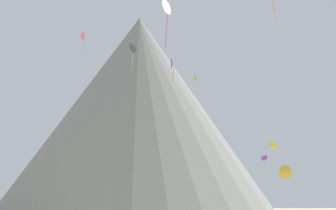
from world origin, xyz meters
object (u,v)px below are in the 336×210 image
kite_gold_low (285,172)px  kite_black_high (132,49)px  rock_massif (142,118)px  kite_yellow_mid (274,145)px  kite_rainbow_high (83,39)px  kite_violet_low (264,158)px  kite_lime_high (195,78)px  kite_indigo_mid (172,65)px  kite_white_high (166,8)px

kite_gold_low → kite_black_high: (-25.30, 7.62, 23.10)m
rock_massif → kite_yellow_mid: rock_massif is taller
kite_rainbow_high → kite_violet_low: (32.22, 7.53, -18.45)m
kite_lime_high → kite_yellow_mid: bearing=28.1°
kite_rainbow_high → kite_indigo_mid: size_ratio=1.05×
kite_violet_low → kite_yellow_mid: 7.02m
kite_gold_low → kite_white_high: kite_white_high is taller
rock_massif → kite_indigo_mid: rock_massif is taller
kite_yellow_mid → kite_white_high: (-24.23, -30.03, 13.44)m
kite_violet_low → kite_indigo_mid: size_ratio=1.14×
kite_violet_low → kite_black_high: size_ratio=0.74×
rock_massif → kite_violet_low: size_ratio=23.62×
kite_white_high → kite_yellow_mid: bearing=-179.4°
kite_yellow_mid → rock_massif: bearing=45.1°
rock_massif → kite_rainbow_high: size_ratio=25.70×
kite_lime_high → kite_black_high: kite_black_high is taller
kite_indigo_mid → kite_gold_low: bearing=-28.0°
kite_yellow_mid → kite_gold_low: bearing=173.3°
rock_massif → kite_white_high: bearing=-90.1°
rock_massif → kite_violet_low: bearing=-59.2°
kite_lime_high → kite_indigo_mid: 20.61m
rock_massif → kite_lime_high: rock_massif is taller
kite_violet_low → kite_yellow_mid: kite_yellow_mid is taller
kite_gold_low → kite_indigo_mid: bearing=-119.4°
kite_lime_high → kite_indigo_mid: (-7.09, -19.03, -3.52)m
rock_massif → kite_indigo_mid: (2.24, -46.24, -0.25)m
kite_yellow_mid → kite_white_high: bearing=146.5°
kite_white_high → kite_rainbow_high: bearing=-106.5°
kite_rainbow_high → kite_violet_low: kite_rainbow_high is taller
rock_massif → kite_white_high: size_ratio=15.28×
kite_lime_high → kite_white_high: size_ratio=0.19×
kite_gold_low → kite_yellow_mid: size_ratio=0.75×
kite_lime_high → kite_gold_low: (12.43, -13.06, -19.29)m
rock_massif → kite_rainbow_high: rock_massif is taller
kite_indigo_mid → kite_black_high: bearing=68.1°
kite_rainbow_high → kite_violet_low: 37.88m
rock_massif → kite_white_high: rock_massif is taller
kite_rainbow_high → kite_yellow_mid: (35.96, 12.65, -15.43)m
rock_massif → kite_black_high: 33.59m
kite_gold_low → kite_rainbow_high: (-33.57, -1.50, 21.23)m
rock_massif → kite_black_high: size_ratio=17.59×
rock_massif → kite_black_high: (-3.55, -32.65, 7.08)m
kite_lime_high → kite_indigo_mid: bearing=-74.9°
kite_black_high → kite_rainbow_high: bearing=2.2°
kite_indigo_mid → kite_white_high: bearing=-145.2°
kite_gold_low → kite_rainbow_high: size_ratio=0.60×
kite_gold_low → kite_indigo_mid: size_ratio=0.64×
kite_yellow_mid → kite_indigo_mid: bearing=133.4°
kite_white_high → rock_massif: bearing=-140.6°
kite_yellow_mid → kite_black_high: 32.85m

